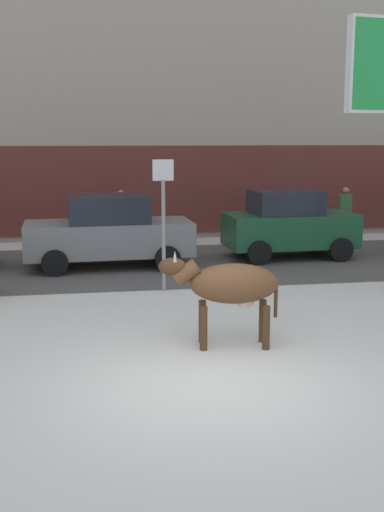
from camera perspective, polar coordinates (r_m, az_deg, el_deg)
The scene contains 10 objects.
ground_plane at distance 8.87m, azimuth 1.48°, elevation -11.18°, with size 120.00×120.00×0.00m, color silver.
road_strip at distance 16.64m, azimuth -3.81°, elevation -0.79°, with size 60.00×5.60×0.01m, color #514F4C.
building_facade at distance 23.78m, azimuth -5.83°, elevation 18.30°, with size 44.00×6.10×13.00m.
cow_brown at distance 10.05m, azimuth 3.38°, elevation -2.63°, with size 1.93×0.77×1.54m.
car_grey_sedan at distance 16.40m, azimuth -7.45°, elevation 2.18°, with size 4.27×2.12×1.84m.
car_darkgreen_hatchback at distance 17.71m, azimuth 8.63°, elevation 2.84°, with size 3.57×2.04×1.86m.
pedestrian_near_billboard at distance 19.79m, azimuth 6.18°, elevation 3.57°, with size 0.36×0.24×1.73m.
pedestrian_by_cars at distance 19.10m, azimuth -6.32°, elevation 3.31°, with size 0.36×0.24×1.73m.
pedestrian_far_left at distance 20.69m, azimuth 13.48°, elevation 3.65°, with size 0.36×0.24×1.73m.
street_sign at distance 13.55m, azimuth -2.57°, elevation 3.74°, with size 0.44×0.08×2.82m.
Camera 1 is at (-1.57, -8.08, 3.30)m, focal length 44.80 mm.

